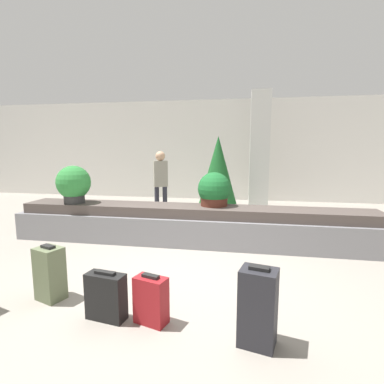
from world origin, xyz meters
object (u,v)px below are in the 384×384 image
(potted_plant_0, at_px, (74,184))
(decorated_tree, at_px, (218,172))
(suitcase_3, at_px, (258,307))
(suitcase_2, at_px, (50,273))
(potted_plant_1, at_px, (214,190))
(suitcase_0, at_px, (106,296))
(traveler_0, at_px, (161,179))
(pillar, at_px, (259,151))
(suitcase_4, at_px, (151,300))

(potted_plant_0, distance_m, decorated_tree, 3.50)
(decorated_tree, bearing_deg, suitcase_3, -80.92)
(suitcase_2, bearing_deg, potted_plant_0, 134.20)
(decorated_tree, bearing_deg, potted_plant_1, -86.40)
(potted_plant_1, bearing_deg, suitcase_3, -76.46)
(suitcase_0, height_order, potted_plant_1, potted_plant_1)
(suitcase_0, height_order, decorated_tree, decorated_tree)
(potted_plant_0, bearing_deg, traveler_0, 58.21)
(traveler_0, bearing_deg, pillar, 10.66)
(suitcase_4, bearing_deg, traveler_0, 121.42)
(suitcase_0, height_order, potted_plant_0, potted_plant_0)
(traveler_0, bearing_deg, potted_plant_0, -146.46)
(suitcase_2, bearing_deg, decorated_tree, 92.50)
(suitcase_3, distance_m, potted_plant_1, 2.91)
(pillar, relative_size, traveler_0, 2.00)
(suitcase_2, xyz_separation_m, decorated_tree, (1.43, 4.69, 0.78))
(pillar, bearing_deg, traveler_0, -144.67)
(suitcase_3, xyz_separation_m, potted_plant_1, (-0.67, 2.77, 0.60))
(suitcase_0, xyz_separation_m, suitcase_4, (0.46, 0.01, -0.00))
(suitcase_4, distance_m, traveler_0, 4.44)
(pillar, xyz_separation_m, traveler_0, (-2.34, -1.66, -0.65))
(suitcase_3, distance_m, decorated_tree, 5.20)
(pillar, height_order, suitcase_4, pillar)
(suitcase_4, relative_size, potted_plant_0, 0.71)
(potted_plant_0, bearing_deg, suitcase_4, -47.05)
(suitcase_3, bearing_deg, potted_plant_0, 155.42)
(suitcase_0, relative_size, suitcase_4, 1.01)
(suitcase_0, relative_size, traveler_0, 0.31)
(suitcase_3, relative_size, potted_plant_0, 1.02)
(decorated_tree, bearing_deg, suitcase_0, -97.39)
(potted_plant_0, distance_m, potted_plant_1, 2.58)
(suitcase_2, height_order, suitcase_3, suitcase_3)
(pillar, distance_m, suitcase_3, 6.18)
(potted_plant_1, height_order, traveler_0, traveler_0)
(suitcase_3, bearing_deg, traveler_0, 129.44)
(suitcase_0, xyz_separation_m, potted_plant_1, (0.79, 2.63, 0.70))
(potted_plant_1, bearing_deg, pillar, 74.66)
(suitcase_0, xyz_separation_m, decorated_tree, (0.64, 4.94, 0.84))
(suitcase_4, relative_size, decorated_tree, 0.25)
(suitcase_0, distance_m, traveler_0, 4.36)
(pillar, relative_size, potted_plant_0, 4.61)
(potted_plant_0, height_order, potted_plant_1, potted_plant_0)
(pillar, height_order, traveler_0, pillar)
(suitcase_0, distance_m, suitcase_4, 0.46)
(pillar, relative_size, suitcase_4, 6.53)
(suitcase_4, height_order, traveler_0, traveler_0)
(pillar, relative_size, suitcase_0, 6.47)
(suitcase_2, bearing_deg, suitcase_3, 9.44)
(suitcase_3, relative_size, decorated_tree, 0.36)
(pillar, distance_m, traveler_0, 2.94)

